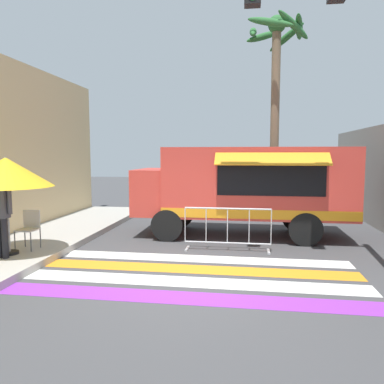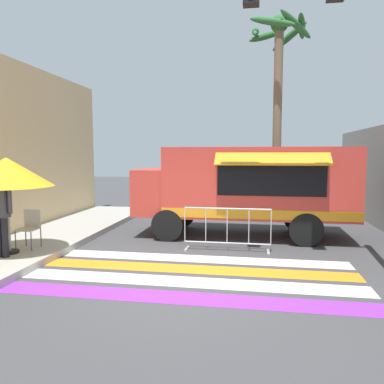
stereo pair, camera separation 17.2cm
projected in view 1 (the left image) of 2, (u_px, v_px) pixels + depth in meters
ground_plane at (190, 281)px, 6.82m from camera, size 60.00×60.00×0.00m
crosswalk_painted at (193, 275)px, 7.14m from camera, size 6.40×2.84×0.01m
food_truck at (241, 184)px, 10.49m from camera, size 5.93×2.55×2.49m
traffic_signal_pole at (342, 29)px, 7.14m from camera, size 3.69×0.29×6.70m
patio_umbrella at (6, 172)px, 7.90m from camera, size 1.93×1.93×2.09m
folding_chair at (29, 226)px, 8.52m from camera, size 0.41×0.41×0.87m
vendor_person at (0, 209)px, 7.66m from camera, size 0.53×0.24×1.79m
barricade_front at (227, 229)px, 8.93m from camera, size 2.07×0.44×1.04m
palm_tree at (276, 73)px, 12.81m from camera, size 2.23×2.28×6.99m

